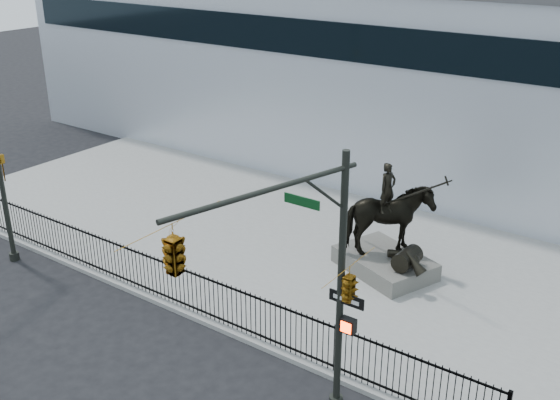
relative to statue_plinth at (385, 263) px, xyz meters
The scene contains 7 objects.
ground 8.68m from the statue_plinth, 123.63° to the right, with size 120.00×120.00×0.00m, color black.
plaza 4.82m from the statue_plinth, behind, with size 30.00×12.00×0.15m, color gray.
building 14.24m from the statue_plinth, 110.59° to the left, with size 44.00×14.00×9.00m, color silver.
picket_fence 7.67m from the statue_plinth, 128.82° to the right, with size 22.10×0.10×1.50m.
statue_plinth is the anchor object (origin of this frame).
equestrian_statue 1.61m from the statue_plinth, 21.56° to the right, with size 3.97×3.26×3.59m.
traffic_signal_right 10.35m from the statue_plinth, 79.77° to the right, with size 2.17×6.86×7.00m.
Camera 1 is at (13.73, -11.78, 11.51)m, focal length 42.00 mm.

